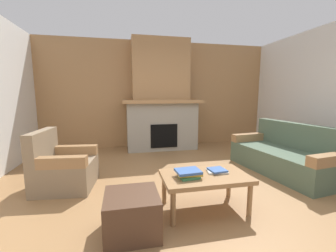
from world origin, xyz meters
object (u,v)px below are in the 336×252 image
couch (285,156)px  armchair (63,168)px  coffee_table (205,179)px  ottoman (132,213)px  fireplace (161,102)px

couch → armchair: 3.64m
armchair → coffee_table: size_ratio=0.85×
coffee_table → ottoman: 0.91m
coffee_table → couch: bearing=25.4°
ottoman → armchair: bearing=126.2°
armchair → ottoman: armchair is taller
coffee_table → fireplace: bearing=89.3°
fireplace → armchair: 2.87m
coffee_table → ottoman: coffee_table is taller
armchair → ottoman: bearing=-53.8°
couch → armchair: size_ratio=2.22×
couch → fireplace: bearing=129.7°
couch → coffee_table: size_ratio=1.89×
coffee_table → armchair: bearing=150.5°
armchair → fireplace: bearing=48.1°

